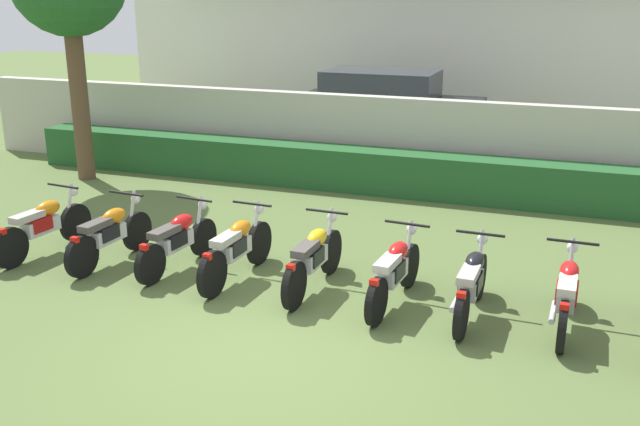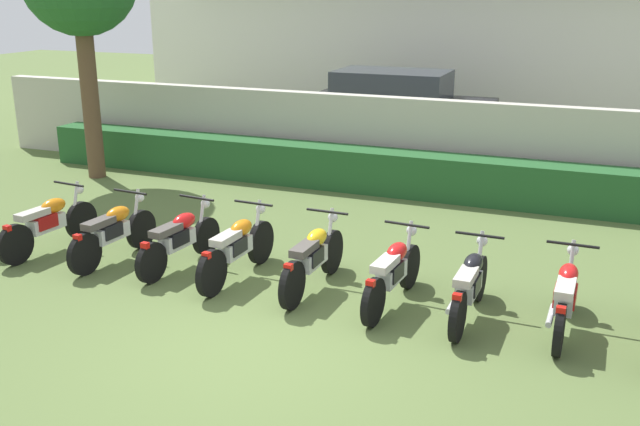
{
  "view_description": "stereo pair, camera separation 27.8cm",
  "coord_description": "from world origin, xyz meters",
  "px_view_note": "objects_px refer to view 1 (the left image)",
  "views": [
    {
      "loc": [
        3.13,
        -6.67,
        3.87
      ],
      "look_at": [
        0.0,
        1.92,
        1.0
      ],
      "focal_mm": 40.8,
      "sensor_mm": 36.0,
      "label": 1
    },
    {
      "loc": [
        3.39,
        -6.57,
        3.87
      ],
      "look_at": [
        0.0,
        1.92,
        1.0
      ],
      "focal_mm": 40.8,
      "sensor_mm": 36.0,
      "label": 2
    }
  ],
  "objects_px": {
    "motorcycle_in_row_6": "(471,283)",
    "parked_car": "(386,110)",
    "motorcycle_in_row_4": "(313,258)",
    "motorcycle_in_row_7": "(567,294)",
    "motorcycle_in_row_2": "(177,240)",
    "motorcycle_in_row_5": "(394,272)",
    "motorcycle_in_row_3": "(236,248)",
    "motorcycle_in_row_0": "(43,225)",
    "motorcycle_in_row_1": "(109,234)"
  },
  "relations": [
    {
      "from": "motorcycle_in_row_7",
      "to": "motorcycle_in_row_4",
      "type": "bearing_deg",
      "value": 89.86
    },
    {
      "from": "motorcycle_in_row_2",
      "to": "motorcycle_in_row_6",
      "type": "relative_size",
      "value": 1.0
    },
    {
      "from": "parked_car",
      "to": "motorcycle_in_row_5",
      "type": "bearing_deg",
      "value": -74.09
    },
    {
      "from": "motorcycle_in_row_1",
      "to": "motorcycle_in_row_5",
      "type": "relative_size",
      "value": 0.97
    },
    {
      "from": "motorcycle_in_row_2",
      "to": "motorcycle_in_row_7",
      "type": "height_order",
      "value": "motorcycle_in_row_7"
    },
    {
      "from": "parked_car",
      "to": "motorcycle_in_row_6",
      "type": "bearing_deg",
      "value": -68.65
    },
    {
      "from": "parked_car",
      "to": "motorcycle_in_row_0",
      "type": "height_order",
      "value": "parked_car"
    },
    {
      "from": "parked_car",
      "to": "motorcycle_in_row_4",
      "type": "distance_m",
      "value": 9.06
    },
    {
      "from": "motorcycle_in_row_7",
      "to": "motorcycle_in_row_0",
      "type": "bearing_deg",
      "value": 91.33
    },
    {
      "from": "motorcycle_in_row_2",
      "to": "motorcycle_in_row_3",
      "type": "xyz_separation_m",
      "value": [
        0.95,
        -0.05,
        0.02
      ]
    },
    {
      "from": "motorcycle_in_row_0",
      "to": "motorcycle_in_row_3",
      "type": "relative_size",
      "value": 0.98
    },
    {
      "from": "motorcycle_in_row_2",
      "to": "motorcycle_in_row_5",
      "type": "bearing_deg",
      "value": -85.95
    },
    {
      "from": "motorcycle_in_row_0",
      "to": "motorcycle_in_row_6",
      "type": "xyz_separation_m",
      "value": [
        6.35,
        -0.02,
        -0.0
      ]
    },
    {
      "from": "motorcycle_in_row_3",
      "to": "motorcycle_in_row_1",
      "type": "bearing_deg",
      "value": 94.97
    },
    {
      "from": "motorcycle_in_row_1",
      "to": "motorcycle_in_row_6",
      "type": "xyz_separation_m",
      "value": [
        5.18,
        -0.04,
        -0.0
      ]
    },
    {
      "from": "motorcycle_in_row_2",
      "to": "motorcycle_in_row_4",
      "type": "xyz_separation_m",
      "value": [
        2.06,
        -0.03,
        0.01
      ]
    },
    {
      "from": "motorcycle_in_row_2",
      "to": "motorcycle_in_row_3",
      "type": "bearing_deg",
      "value": -86.98
    },
    {
      "from": "motorcycle_in_row_0",
      "to": "motorcycle_in_row_5",
      "type": "xyz_separation_m",
      "value": [
        5.38,
        0.02,
        -0.0
      ]
    },
    {
      "from": "motorcycle_in_row_2",
      "to": "motorcycle_in_row_7",
      "type": "xyz_separation_m",
      "value": [
        5.23,
        -0.08,
        0.0
      ]
    },
    {
      "from": "motorcycle_in_row_4",
      "to": "motorcycle_in_row_2",
      "type": "bearing_deg",
      "value": 90.97
    },
    {
      "from": "motorcycle_in_row_4",
      "to": "parked_car",
      "type": "bearing_deg",
      "value": 10.69
    },
    {
      "from": "motorcycle_in_row_6",
      "to": "motorcycle_in_row_7",
      "type": "distance_m",
      "value": 1.09
    },
    {
      "from": "parked_car",
      "to": "motorcycle_in_row_0",
      "type": "xyz_separation_m",
      "value": [
        -2.85,
        -9.05,
        -0.49
      ]
    },
    {
      "from": "parked_car",
      "to": "motorcycle_in_row_0",
      "type": "distance_m",
      "value": 9.5
    },
    {
      "from": "parked_car",
      "to": "motorcycle_in_row_4",
      "type": "xyz_separation_m",
      "value": [
        1.42,
        -8.93,
        -0.48
      ]
    },
    {
      "from": "motorcycle_in_row_3",
      "to": "motorcycle_in_row_6",
      "type": "distance_m",
      "value": 3.19
    },
    {
      "from": "motorcycle_in_row_4",
      "to": "motorcycle_in_row_7",
      "type": "bearing_deg",
      "value": -89.38
    },
    {
      "from": "motorcycle_in_row_1",
      "to": "motorcycle_in_row_4",
      "type": "xyz_separation_m",
      "value": [
        3.1,
        0.09,
        0.01
      ]
    },
    {
      "from": "motorcycle_in_row_1",
      "to": "motorcycle_in_row_0",
      "type": "bearing_deg",
      "value": 95.53
    },
    {
      "from": "parked_car",
      "to": "motorcycle_in_row_5",
      "type": "height_order",
      "value": "parked_car"
    },
    {
      "from": "motorcycle_in_row_0",
      "to": "motorcycle_in_row_2",
      "type": "xyz_separation_m",
      "value": [
        2.2,
        0.14,
        -0.01
      ]
    },
    {
      "from": "motorcycle_in_row_1",
      "to": "motorcycle_in_row_5",
      "type": "distance_m",
      "value": 4.22
    },
    {
      "from": "motorcycle_in_row_1",
      "to": "motorcycle_in_row_2",
      "type": "height_order",
      "value": "motorcycle_in_row_1"
    },
    {
      "from": "motorcycle_in_row_5",
      "to": "motorcycle_in_row_7",
      "type": "height_order",
      "value": "motorcycle_in_row_5"
    },
    {
      "from": "motorcycle_in_row_3",
      "to": "motorcycle_in_row_0",
      "type": "bearing_deg",
      "value": 94.61
    },
    {
      "from": "motorcycle_in_row_1",
      "to": "motorcycle_in_row_6",
      "type": "height_order",
      "value": "motorcycle_in_row_1"
    },
    {
      "from": "motorcycle_in_row_0",
      "to": "motorcycle_in_row_1",
      "type": "bearing_deg",
      "value": -83.27
    },
    {
      "from": "motorcycle_in_row_0",
      "to": "motorcycle_in_row_3",
      "type": "bearing_deg",
      "value": -82.66
    },
    {
      "from": "motorcycle_in_row_6",
      "to": "parked_car",
      "type": "bearing_deg",
      "value": 22.43
    },
    {
      "from": "parked_car",
      "to": "motorcycle_in_row_6",
      "type": "xyz_separation_m",
      "value": [
        3.5,
        -9.07,
        -0.49
      ]
    },
    {
      "from": "parked_car",
      "to": "motorcycle_in_row_6",
      "type": "height_order",
      "value": "parked_car"
    },
    {
      "from": "motorcycle_in_row_3",
      "to": "motorcycle_in_row_5",
      "type": "height_order",
      "value": "motorcycle_in_row_3"
    },
    {
      "from": "motorcycle_in_row_7",
      "to": "motorcycle_in_row_6",
      "type": "bearing_deg",
      "value": 94.86
    },
    {
      "from": "motorcycle_in_row_0",
      "to": "motorcycle_in_row_7",
      "type": "relative_size",
      "value": 1.04
    },
    {
      "from": "motorcycle_in_row_1",
      "to": "motorcycle_in_row_7",
      "type": "height_order",
      "value": "motorcycle_in_row_1"
    },
    {
      "from": "motorcycle_in_row_0",
      "to": "motorcycle_in_row_1",
      "type": "height_order",
      "value": "motorcycle_in_row_0"
    },
    {
      "from": "motorcycle_in_row_2",
      "to": "parked_car",
      "type": "bearing_deg",
      "value": 1.99
    },
    {
      "from": "motorcycle_in_row_0",
      "to": "motorcycle_in_row_5",
      "type": "distance_m",
      "value": 5.38
    },
    {
      "from": "motorcycle_in_row_4",
      "to": "motorcycle_in_row_0",
      "type": "bearing_deg",
      "value": 93.19
    },
    {
      "from": "motorcycle_in_row_0",
      "to": "motorcycle_in_row_3",
      "type": "xyz_separation_m",
      "value": [
        3.16,
        0.09,
        0.01
      ]
    }
  ]
}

